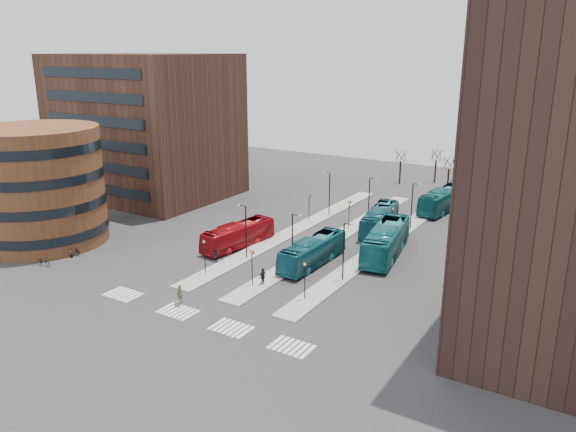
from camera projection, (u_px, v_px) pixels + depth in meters
The scene contains 23 objects.
ground at pixel (154, 332), 46.79m from camera, with size 160.00×160.00×0.00m, color #2D2D2F.
island_left at pixel (296, 229), 73.27m from camera, with size 2.50×45.00×0.15m, color gray.
island_mid at pixel (338, 237), 70.26m from camera, with size 2.50×45.00×0.15m, color gray.
island_right at pixel (382, 245), 67.25m from camera, with size 2.50×45.00×0.15m, color gray.
suitcase at pixel (178, 304), 51.40m from camera, with size 0.39×0.31×0.48m, color navy.
red_bus at pixel (238, 235), 66.64m from camera, with size 2.46×10.52×2.93m, color #9B0B12.
teal_bus_a at pixel (313, 251), 61.08m from camera, with size 2.55×10.89×3.03m, color #12525C.
teal_bus_b at pixel (380, 220), 72.22m from camera, with size 2.69×11.49×3.20m, color #12535B.
teal_bus_c at pixel (386, 241), 63.66m from camera, with size 3.02×12.90×3.59m, color #156B6D.
teal_bus_d at pixel (444, 200), 81.43m from camera, with size 2.83×12.10×3.37m, color #125C59.
traveller at pixel (180, 294), 52.10m from camera, with size 0.64×0.42×1.75m, color #4F4D2F.
commuter_a at pixel (216, 255), 62.07m from camera, with size 0.76×0.59×1.56m, color black.
commuter_b at pixel (263, 277), 55.89m from camera, with size 1.07×0.45×1.83m, color black.
commuter_c at pixel (292, 262), 59.75m from camera, with size 1.14×0.65×1.76m, color black.
bicycle_near at pixel (43, 262), 60.98m from camera, with size 0.65×1.86×0.98m, color gray.
bicycle_mid at pixel (69, 252), 63.69m from camera, with size 0.50×1.78×1.07m, color gray.
bicycle_far at pixel (75, 250), 64.34m from camera, with size 0.67×1.91×1.00m, color gray.
crosswalk_stripes at pixel (201, 319), 49.18m from camera, with size 22.35×2.40×0.01m.
round_building at pixel (39, 186), 67.00m from camera, with size 15.16×15.16×14.00m.
office_block at pixel (146, 126), 88.44m from camera, with size 25.00×20.12×22.00m.
sign_poles at pixel (307, 234), 64.08m from camera, with size 12.45×22.12×3.65m.
lamp_posts at pixel (336, 215), 67.30m from camera, with size 14.04×20.24×6.12m.
bare_trees at pixel (428, 171), 95.83m from camera, with size 10.97×8.14×5.90m.
Camera 1 is at (31.55, -29.97, 22.72)m, focal length 35.00 mm.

